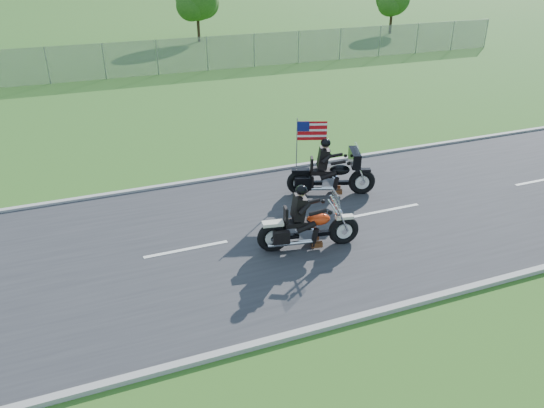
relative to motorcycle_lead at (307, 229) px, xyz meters
name	(u,v)px	position (x,y,z in m)	size (l,w,h in m)	color
ground	(259,237)	(-0.96, 0.99, -0.57)	(420.00, 420.00, 0.00)	#255A1C
road	(259,236)	(-0.96, 0.99, -0.55)	(120.00, 8.00, 0.04)	#28282B
curb_north	(217,178)	(-0.96, 5.04, -0.52)	(120.00, 0.18, 0.12)	#9E9B93
curb_south	(326,326)	(-0.96, -3.06, -0.52)	(120.00, 0.18, 0.12)	#9E9B93
fence	(47,66)	(-5.96, 20.99, 0.43)	(60.00, 0.03, 2.00)	gray
tree_fence_near	(197,1)	(5.09, 31.03, 2.40)	(3.52, 3.28, 4.75)	#382316
tree_fence_far	(393,0)	(21.08, 29.02, 2.07)	(3.08, 2.87, 4.20)	#382316
motorcycle_lead	(307,229)	(0.00, 0.00, 0.00)	(2.70, 0.96, 1.82)	black
motorcycle_follow	(331,176)	(2.04, 2.65, 0.06)	(2.68, 1.36, 2.32)	black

